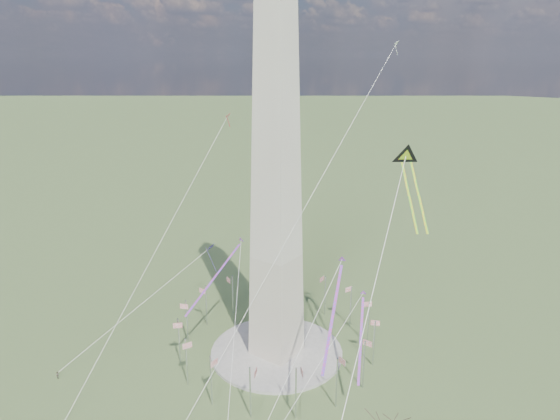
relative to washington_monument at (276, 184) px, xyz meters
The scene contains 12 objects.
ground 47.95m from the washington_monument, ahead, with size 2000.00×2000.00×0.00m, color #445E2F.
plaza 47.55m from the washington_monument, ahead, with size 36.00×36.00×0.80m, color #ABA39D.
washington_monument is the anchor object (origin of this frame).
flagpole_ring 40.68m from the washington_monument, 169.63° to the right, with size 54.40×54.40×13.00m.
person_west 73.51m from the washington_monument, 133.39° to the right, with size 0.88×0.69×1.81m, color gray.
kite_delta_black 32.53m from the washington_monument, ahead, with size 14.10×17.10×14.98m.
kite_diamond_purple 43.85m from the washington_monument, 163.58° to the left, with size 1.88×3.09×9.92m.
kite_streamer_left 32.87m from the washington_monument, 26.84° to the right, with size 9.22×22.05×15.81m.
kite_streamer_mid 25.95m from the washington_monument, 143.24° to the right, with size 2.17×21.46×14.73m.
kite_streamer_right 40.16m from the washington_monument, ahead, with size 9.70×19.11×14.07m.
kite_small_red 56.71m from the washington_monument, 142.78° to the left, with size 1.58×1.79×4.88m.
kite_small_white 52.70m from the washington_monument, 72.16° to the left, with size 1.20×1.81×3.91m.
Camera 1 is at (69.39, -96.83, 78.26)m, focal length 32.00 mm.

